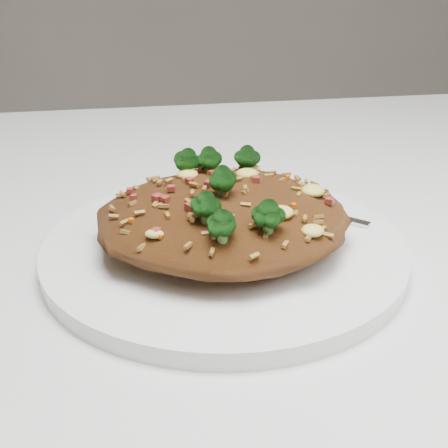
# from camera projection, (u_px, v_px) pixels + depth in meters

# --- Properties ---
(dining_table) EXTENTS (1.20, 0.80, 0.75)m
(dining_table) POSITION_uv_depth(u_px,v_px,m) (175.00, 317.00, 0.57)
(dining_table) COLOR silver
(dining_table) RESTS_ON ground
(plate) EXTENTS (0.28, 0.28, 0.01)m
(plate) POSITION_uv_depth(u_px,v_px,m) (224.00, 249.00, 0.48)
(plate) COLOR white
(plate) RESTS_ON dining_table
(fried_rice) EXTENTS (0.19, 0.17, 0.06)m
(fried_rice) POSITION_uv_depth(u_px,v_px,m) (224.00, 208.00, 0.47)
(fried_rice) COLOR brown
(fried_rice) RESTS_ON plate
(fork) EXTENTS (0.13, 0.12, 0.00)m
(fork) POSITION_uv_depth(u_px,v_px,m) (289.00, 205.00, 0.54)
(fork) COLOR silver
(fork) RESTS_ON plate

